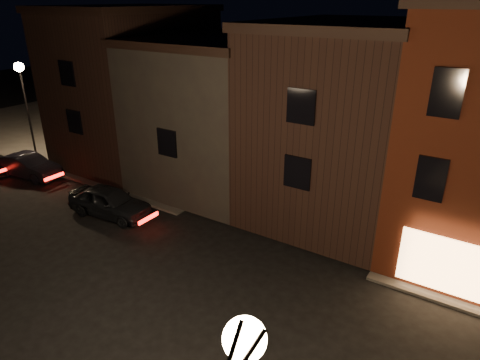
{
  "coord_description": "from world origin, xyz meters",
  "views": [
    {
      "loc": [
        8.53,
        -9.68,
        10.45
      ],
      "look_at": [
        -0.74,
        4.5,
        3.2
      ],
      "focal_mm": 32.0,
      "sensor_mm": 36.0,
      "label": 1
    }
  ],
  "objects": [
    {
      "name": "parked_car_a",
      "position": [
        -7.92,
        3.21,
        0.77
      ],
      "size": [
        4.73,
        2.34,
        1.55
      ],
      "primitive_type": "imported",
      "rotation": [
        0.0,
        0.0,
        1.68
      ],
      "color": "black",
      "rests_on": "ground"
    },
    {
      "name": "street_lamp_far",
      "position": [
        -19.0,
        6.2,
        5.18
      ],
      "size": [
        0.6,
        0.6,
        6.48
      ],
      "color": "black",
      "rests_on": "sidewalk_far_left"
    },
    {
      "name": "row_building_c",
      "position": [
        -13.0,
        10.5,
        5.08
      ],
      "size": [
        7.3,
        10.3,
        9.9
      ],
      "color": "black",
      "rests_on": "ground"
    },
    {
      "name": "row_building_a",
      "position": [
        1.5,
        10.5,
        4.83
      ],
      "size": [
        7.3,
        10.3,
        9.4
      ],
      "color": "black",
      "rests_on": "ground"
    },
    {
      "name": "parked_car_b",
      "position": [
        -16.21,
        3.93,
        0.73
      ],
      "size": [
        4.63,
        2.15,
        1.47
      ],
      "primitive_type": "imported",
      "rotation": [
        0.0,
        0.0,
        1.71
      ],
      "color": "black",
      "rests_on": "ground"
    },
    {
      "name": "ground",
      "position": [
        0.0,
        0.0,
        0.0
      ],
      "size": [
        120.0,
        120.0,
        0.0
      ],
      "primitive_type": "plane",
      "color": "black",
      "rests_on": "ground"
    },
    {
      "name": "sidewalk_far_left",
      "position": [
        -20.0,
        20.0,
        0.06
      ],
      "size": [
        30.0,
        30.0,
        0.12
      ],
      "primitive_type": "cube",
      "color": "#2D2B28",
      "rests_on": "ground"
    },
    {
      "name": "row_building_b",
      "position": [
        -5.75,
        10.5,
        4.33
      ],
      "size": [
        7.8,
        10.3,
        8.4
      ],
      "color": "black",
      "rests_on": "ground"
    }
  ]
}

